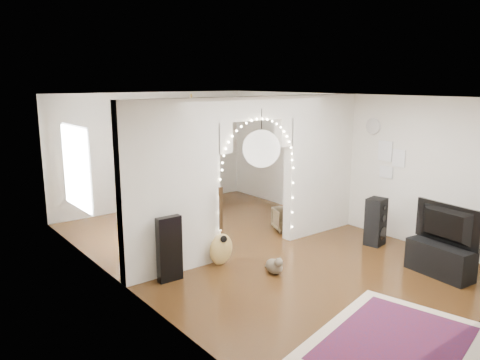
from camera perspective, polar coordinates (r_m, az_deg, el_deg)
floor at (r=8.50m, az=1.69°, el=-8.35°), size 7.50×7.50×0.00m
ceiling at (r=7.97m, az=1.81°, el=10.17°), size 5.00×7.50×0.02m
wall_back at (r=11.23m, az=-10.59°, el=3.58°), size 5.00×0.02×2.70m
wall_front at (r=5.85m, az=26.02°, el=-5.18°), size 5.00×0.02×2.70m
wall_left at (r=6.84m, az=-14.59°, el=-1.95°), size 0.02×7.50×2.70m
wall_right at (r=9.89m, az=12.98°, el=2.36°), size 0.02×7.50×2.70m
divider_wall at (r=8.11m, az=1.75°, el=1.13°), size 5.00×0.20×2.70m
fairy_lights at (r=7.99m, az=2.35°, el=1.87°), size 1.64×0.04×1.60m
window at (r=8.48m, az=-19.35°, el=1.44°), size 0.04×1.20×1.40m
wall_clock at (r=9.42m, az=15.95°, el=6.34°), size 0.03×0.31×0.31m
picture_frames at (r=9.26m, az=17.73°, el=2.39°), size 0.02×0.50×0.70m
paper_lantern at (r=4.96m, az=2.61°, el=3.83°), size 0.40×0.40×0.40m
ceiling_fan at (r=9.61m, az=-5.94°, el=8.63°), size 1.10×1.10×0.30m
area_rug at (r=5.96m, az=18.48°, el=-18.31°), size 2.53×2.12×0.02m
guitar_case at (r=7.12m, az=-8.60°, el=-8.32°), size 0.38×0.13×1.00m
acoustic_guitar at (r=7.63m, az=-2.33°, el=-6.92°), size 0.47×0.29×1.10m
tabby_cat at (r=7.42m, az=4.25°, el=-10.39°), size 0.28×0.49×0.32m
floor_speaker at (r=8.91m, az=16.22°, el=-4.92°), size 0.39×0.36×0.87m
media_console at (r=7.95m, az=23.19°, el=-8.91°), size 0.49×1.03×0.50m
tv at (r=7.77m, az=23.53°, el=-5.04°), size 0.24×1.08×0.62m
bookcase at (r=9.92m, az=-7.77°, el=-0.92°), size 1.51×0.63×1.51m
dining_table at (r=10.28m, az=-10.04°, el=-0.95°), size 1.29×0.94×0.76m
flower_vase at (r=10.25m, az=-10.08°, el=-0.03°), size 0.20×0.20×0.19m
dining_chair_left at (r=8.30m, az=-7.91°, el=-6.97°), size 0.62×0.64×0.54m
dining_chair_right at (r=9.47m, az=5.69°, el=-4.79°), size 0.65×0.66×0.46m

